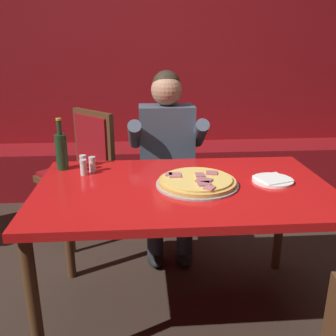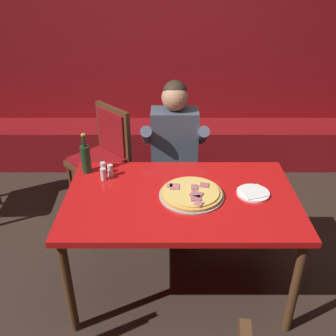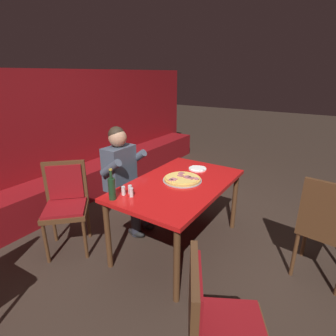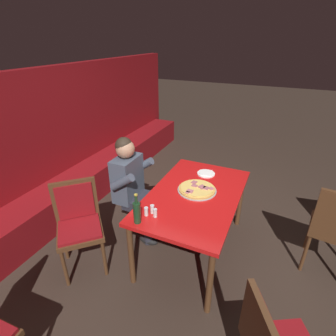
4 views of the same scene
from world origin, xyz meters
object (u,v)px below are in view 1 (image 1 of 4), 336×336
(main_dining_table, at_px, (184,199))
(shaker_oregano, at_px, (83,168))
(pizza, at_px, (197,182))
(shaker_black_pepper, at_px, (92,165))
(diner_seated_blue_shirt, at_px, (168,156))
(beer_bottle, at_px, (61,150))
(plate_white_paper, at_px, (273,180))
(shaker_red_pepper_flakes, at_px, (83,163))
(dining_chair_by_booth, at_px, (82,164))

(main_dining_table, bearing_deg, shaker_oregano, 159.12)
(pizza, bearing_deg, shaker_black_pepper, 155.55)
(main_dining_table, distance_m, diner_seated_blue_shirt, 0.72)
(beer_bottle, bearing_deg, shaker_black_pepper, -18.58)
(plate_white_paper, relative_size, beer_bottle, 0.72)
(shaker_red_pepper_flakes, bearing_deg, main_dining_table, -28.01)
(pizza, bearing_deg, plate_white_paper, 2.88)
(beer_bottle, xyz_separation_m, diner_seated_blue_shirt, (0.63, 0.41, -0.17))
(beer_bottle, bearing_deg, diner_seated_blue_shirt, 33.53)
(beer_bottle, distance_m, shaker_black_pepper, 0.20)
(main_dining_table, distance_m, shaker_red_pepper_flakes, 0.62)
(shaker_red_pepper_flakes, distance_m, shaker_black_pepper, 0.06)
(pizza, distance_m, shaker_oregano, 0.62)
(shaker_red_pepper_flakes, relative_size, dining_chair_by_booth, 0.09)
(pizza, xyz_separation_m, dining_chair_by_booth, (-0.73, 1.01, -0.22))
(beer_bottle, bearing_deg, plate_white_paper, -14.41)
(main_dining_table, xyz_separation_m, dining_chair_by_booth, (-0.66, 1.02, -0.13))
(diner_seated_blue_shirt, height_order, dining_chair_by_booth, diner_seated_blue_shirt)
(beer_bottle, height_order, shaker_red_pepper_flakes, beer_bottle)
(plate_white_paper, bearing_deg, shaker_black_pepper, 166.37)
(shaker_red_pepper_flakes, height_order, shaker_black_pepper, same)
(pizza, xyz_separation_m, shaker_black_pepper, (-0.55, 0.25, 0.02))
(beer_bottle, height_order, shaker_oregano, beer_bottle)
(pizza, relative_size, shaker_red_pepper_flakes, 4.82)
(shaker_black_pepper, bearing_deg, plate_white_paper, -13.63)
(main_dining_table, bearing_deg, beer_bottle, 154.76)
(pizza, height_order, shaker_red_pepper_flakes, shaker_red_pepper_flakes)
(pizza, xyz_separation_m, beer_bottle, (-0.72, 0.31, 0.09))
(main_dining_table, distance_m, shaker_oregano, 0.57)
(diner_seated_blue_shirt, bearing_deg, beer_bottle, -146.47)
(diner_seated_blue_shirt, bearing_deg, shaker_red_pepper_flakes, -139.15)
(shaker_oregano, xyz_separation_m, dining_chair_by_booth, (-0.14, 0.82, -0.24))
(shaker_black_pepper, bearing_deg, shaker_oregano, -129.27)
(main_dining_table, distance_m, dining_chair_by_booth, 1.22)
(diner_seated_blue_shirt, bearing_deg, main_dining_table, -87.68)
(shaker_oregano, xyz_separation_m, diner_seated_blue_shirt, (0.49, 0.52, -0.10))
(shaker_black_pepper, xyz_separation_m, dining_chair_by_booth, (-0.18, 0.76, -0.24))
(plate_white_paper, bearing_deg, pizza, -177.12)
(shaker_black_pepper, xyz_separation_m, shaker_oregano, (-0.04, -0.05, 0.00))
(shaker_black_pepper, relative_size, shaker_oregano, 1.00)
(diner_seated_blue_shirt, bearing_deg, shaker_black_pepper, -133.71)
(beer_bottle, xyz_separation_m, dining_chair_by_booth, (-0.01, 0.71, -0.31))
(main_dining_table, relative_size, beer_bottle, 5.06)
(plate_white_paper, distance_m, diner_seated_blue_shirt, 0.86)
(diner_seated_blue_shirt, bearing_deg, pizza, -82.42)
(dining_chair_by_booth, bearing_deg, main_dining_table, -56.95)
(main_dining_table, distance_m, shaker_black_pepper, 0.55)
(pizza, relative_size, diner_seated_blue_shirt, 0.33)
(plate_white_paper, xyz_separation_m, shaker_black_pepper, (-0.95, 0.23, 0.03))
(shaker_red_pepper_flakes, bearing_deg, shaker_black_pepper, -32.42)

